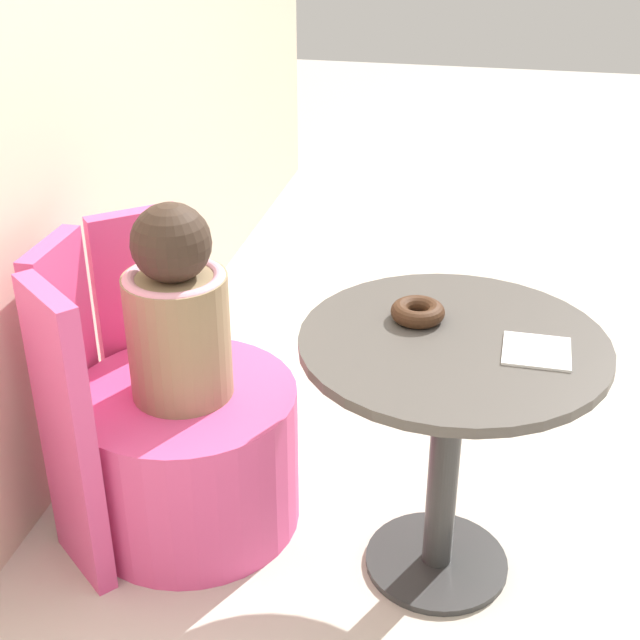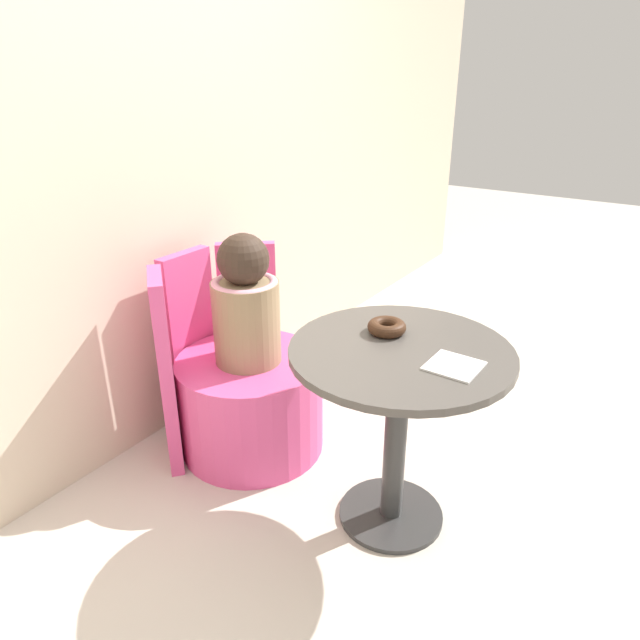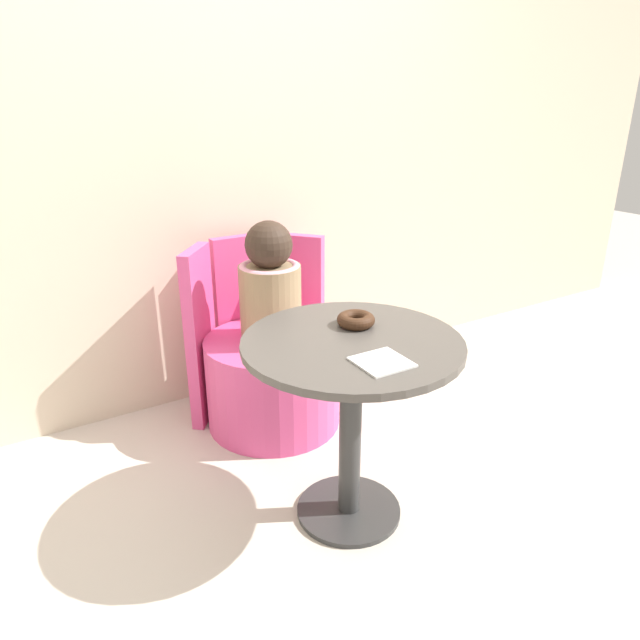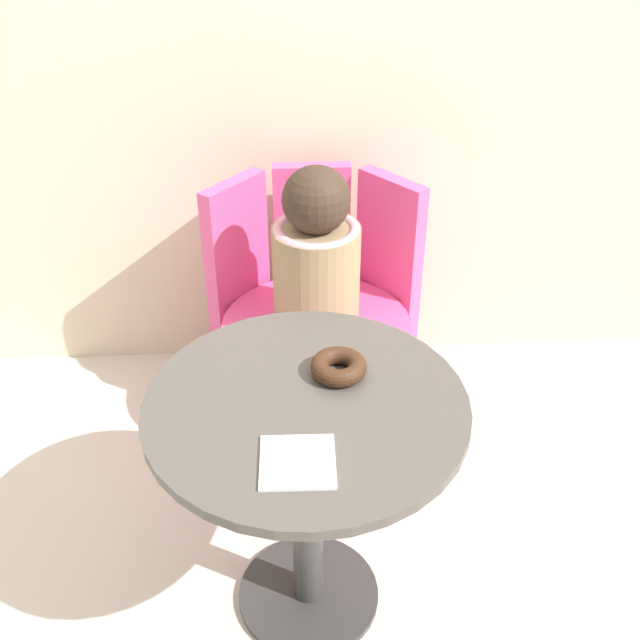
% 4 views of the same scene
% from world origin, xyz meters
% --- Properties ---
extents(ground_plane, '(12.00, 12.00, 0.00)m').
position_xyz_m(ground_plane, '(0.00, 0.00, 0.00)').
color(ground_plane, beige).
extents(back_wall, '(6.00, 0.06, 2.40)m').
position_xyz_m(back_wall, '(0.00, 1.13, 1.20)').
color(back_wall, beige).
rests_on(back_wall, ground_plane).
extents(round_table, '(0.69, 0.69, 0.66)m').
position_xyz_m(round_table, '(-0.04, 0.02, 0.50)').
color(round_table, '#333333').
rests_on(round_table, ground_plane).
extents(tub_chair, '(0.58, 0.58, 0.40)m').
position_xyz_m(tub_chair, '(0.02, 0.69, 0.20)').
color(tub_chair, '#E54C8C').
rests_on(tub_chair, ground_plane).
extents(booth_backrest, '(0.68, 0.25, 0.78)m').
position_xyz_m(booth_backrest, '(0.02, 0.93, 0.39)').
color(booth_backrest, '#E54C8C').
rests_on(booth_backrest, ground_plane).
extents(child_figure, '(0.26, 0.26, 0.51)m').
position_xyz_m(child_figure, '(0.02, 0.69, 0.63)').
color(child_figure, '#937A56').
rests_on(child_figure, tub_chair).
extents(donut, '(0.13, 0.13, 0.04)m').
position_xyz_m(donut, '(0.04, 0.11, 0.68)').
color(donut, '#3D2314').
rests_on(donut, round_table).
extents(paper_napkin, '(0.15, 0.15, 0.01)m').
position_xyz_m(paper_napkin, '(-0.06, -0.16, 0.66)').
color(paper_napkin, white).
rests_on(paper_napkin, round_table).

